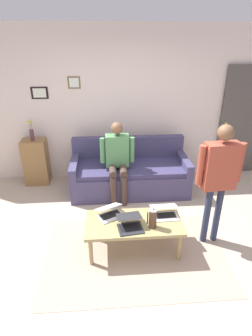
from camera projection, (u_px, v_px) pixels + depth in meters
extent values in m
plane|color=#B8A58F|center=(128.00, 249.00, 3.47)|extent=(7.68, 7.68, 0.00)
cube|color=tan|center=(134.00, 254.00, 3.40)|extent=(2.24, 1.49, 0.01)
cube|color=silver|center=(118.00, 106.00, 4.86)|extent=(7.04, 0.10, 2.70)
cube|color=brown|center=(74.00, 83.00, 4.58)|extent=(0.21, 0.02, 0.20)
cube|color=silver|center=(74.00, 83.00, 4.57)|extent=(0.16, 0.00, 0.15)
cube|color=black|center=(40.00, 93.00, 4.61)|extent=(0.29, 0.02, 0.20)
cube|color=silver|center=(40.00, 93.00, 4.60)|extent=(0.22, 0.00, 0.15)
cube|color=#4E4943|center=(241.00, 122.00, 5.08)|extent=(0.82, 0.05, 2.05)
sphere|color=tan|center=(226.00, 123.00, 5.02)|extent=(0.06, 0.06, 0.06)
cube|color=#423D60|center=(130.00, 180.00, 4.74)|extent=(1.99, 0.86, 0.42)
cube|color=#3A365B|center=(130.00, 167.00, 4.61)|extent=(1.75, 0.78, 0.08)
cube|color=#423D60|center=(128.00, 149.00, 4.87)|extent=(1.99, 0.14, 0.46)
cube|color=#423D60|center=(183.00, 162.00, 4.67)|extent=(0.12, 0.86, 0.20)
cube|color=#423D60|center=(75.00, 165.00, 4.54)|extent=(0.12, 0.86, 0.20)
cube|color=#9D8E58|center=(134.00, 223.00, 3.31)|extent=(1.18, 0.58, 0.04)
cylinder|color=#A1884E|center=(179.00, 247.00, 3.24)|extent=(0.05, 0.05, 0.39)
cylinder|color=tan|center=(91.00, 252.00, 3.17)|extent=(0.05, 0.05, 0.39)
cylinder|color=#A68458|center=(171.00, 223.00, 3.65)|extent=(0.05, 0.05, 0.39)
cylinder|color=#9E9554|center=(92.00, 227.00, 3.57)|extent=(0.05, 0.05, 0.39)
cube|color=silver|center=(111.00, 216.00, 3.40)|extent=(0.37, 0.33, 0.01)
cube|color=black|center=(110.00, 215.00, 3.41)|extent=(0.29, 0.23, 0.00)
cube|color=silver|center=(108.00, 207.00, 3.41)|extent=(0.36, 0.31, 0.08)
cube|color=#2A262C|center=(108.00, 207.00, 3.41)|extent=(0.33, 0.28, 0.07)
cube|color=silver|center=(165.00, 217.00, 3.39)|extent=(0.35, 0.21, 0.01)
cube|color=black|center=(164.00, 215.00, 3.40)|extent=(0.29, 0.13, 0.00)
cube|color=silver|center=(164.00, 206.00, 3.41)|extent=(0.35, 0.20, 0.06)
cube|color=#A6CBE8|center=(164.00, 207.00, 3.41)|extent=(0.31, 0.18, 0.05)
cube|color=#28282D|center=(130.00, 229.00, 3.17)|extent=(0.32, 0.27, 0.01)
cube|color=black|center=(130.00, 227.00, 3.19)|extent=(0.26, 0.17, 0.00)
cube|color=#28282D|center=(129.00, 216.00, 3.21)|extent=(0.32, 0.25, 0.05)
cube|color=#ABC8E0|center=(129.00, 216.00, 3.21)|extent=(0.28, 0.23, 0.04)
cylinder|color=#4C3323|center=(153.00, 219.00, 3.16)|extent=(0.09, 0.09, 0.23)
cylinder|color=#B7B7BC|center=(153.00, 210.00, 3.11)|extent=(0.10, 0.10, 0.02)
sphere|color=#B2B2B7|center=(153.00, 208.00, 3.10)|extent=(0.03, 0.03, 0.03)
cube|color=black|center=(148.00, 218.00, 3.15)|extent=(0.01, 0.01, 0.16)
cube|color=olive|center=(36.00, 162.00, 4.92)|extent=(0.42, 0.32, 0.84)
cylinder|color=#52323F|center=(32.00, 135.00, 4.69)|extent=(0.07, 0.07, 0.19)
cylinder|color=#3D7038|center=(31.00, 124.00, 4.62)|extent=(0.01, 0.02, 0.18)
sphere|color=silver|center=(31.00, 119.00, 4.58)|extent=(0.04, 0.04, 0.04)
cylinder|color=#3D7038|center=(30.00, 126.00, 4.62)|extent=(0.01, 0.01, 0.13)
sphere|color=yellow|center=(29.00, 122.00, 4.59)|extent=(0.05, 0.05, 0.05)
cylinder|color=#3D7038|center=(31.00, 126.00, 4.62)|extent=(0.01, 0.03, 0.14)
sphere|color=yellow|center=(31.00, 122.00, 4.59)|extent=(0.03, 0.03, 0.03)
cylinder|color=#2A314A|center=(217.00, 214.00, 3.47)|extent=(0.08, 0.08, 0.81)
cylinder|color=#2A314A|center=(207.00, 215.00, 3.45)|extent=(0.08, 0.08, 0.81)
cube|color=#A24431|center=(220.00, 166.00, 3.16)|extent=(0.42, 0.21, 0.58)
cylinder|color=#A24431|center=(240.00, 163.00, 3.18)|extent=(0.09, 0.09, 0.49)
cylinder|color=#A24431|center=(201.00, 165.00, 3.11)|extent=(0.09, 0.09, 0.49)
sphere|color=brown|center=(226.00, 133.00, 2.98)|extent=(0.19, 0.19, 0.19)
cylinder|color=#42332C|center=(124.00, 191.00, 4.30)|extent=(0.10, 0.10, 0.50)
cylinder|color=#42332C|center=(113.00, 192.00, 4.29)|extent=(0.10, 0.10, 0.50)
cylinder|color=#42332C|center=(123.00, 170.00, 4.33)|extent=(0.12, 0.40, 0.12)
cylinder|color=#42332C|center=(113.00, 170.00, 4.32)|extent=(0.12, 0.40, 0.12)
cube|color=#518E55|center=(117.00, 150.00, 4.37)|extent=(0.37, 0.20, 0.52)
cylinder|color=#518E55|center=(132.00, 150.00, 4.33)|extent=(0.08, 0.08, 0.42)
cylinder|color=#518E55|center=(102.00, 151.00, 4.30)|extent=(0.08, 0.08, 0.42)
sphere|color=brown|center=(117.00, 128.00, 4.21)|extent=(0.19, 0.19, 0.19)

